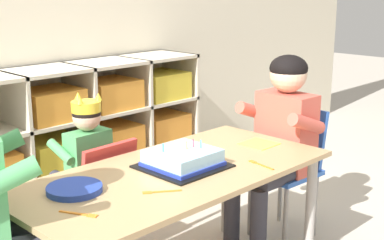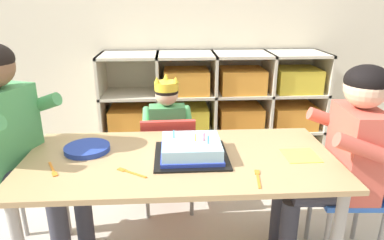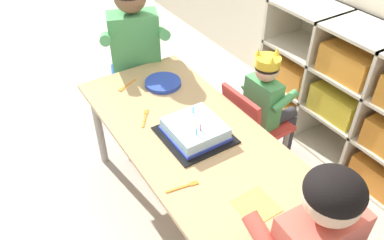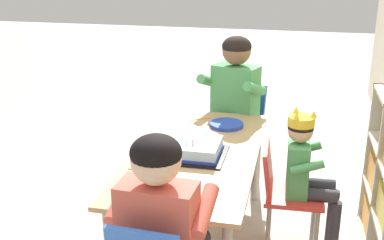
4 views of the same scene
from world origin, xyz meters
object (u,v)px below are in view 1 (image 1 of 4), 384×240
object	(u,v)px
guest_at_table_side	(279,131)
fork_scattered_mid_table	(260,164)
classroom_chair_blue	(98,190)
classroom_chair_guest_side	(291,163)
activity_table	(175,186)
fork_at_table_front_edge	(159,192)
child_with_crown	(83,157)
birthday_cake_on_tray	(183,160)
fork_near_cake_tray	(81,214)
paper_plate_stack	(74,189)

from	to	relation	value
guest_at_table_side	fork_scattered_mid_table	bearing A→B (deg)	-59.99
classroom_chair_blue	classroom_chair_guest_side	bearing A→B (deg)	151.82
activity_table	classroom_chair_blue	bearing A→B (deg)	97.03
classroom_chair_guest_side	fork_at_table_front_edge	bearing A→B (deg)	-78.83
child_with_crown	birthday_cake_on_tray	xyz separation A→B (m)	(0.11, -0.57, 0.09)
fork_scattered_mid_table	fork_at_table_front_edge	bearing A→B (deg)	-89.26
guest_at_table_side	birthday_cake_on_tray	distance (m)	0.71
child_with_crown	fork_scattered_mid_table	distance (m)	0.87
activity_table	fork_near_cake_tray	world-z (taller)	fork_near_cake_tray
classroom_chair_blue	guest_at_table_side	xyz separation A→B (m)	(0.82, -0.45, 0.22)
activity_table	fork_scattered_mid_table	xyz separation A→B (m)	(0.30, -0.21, 0.07)
birthday_cake_on_tray	activity_table	bearing A→B (deg)	-172.13
fork_scattered_mid_table	fork_near_cake_tray	world-z (taller)	same
paper_plate_stack	activity_table	bearing A→B (deg)	-12.45
classroom_chair_guest_side	birthday_cake_on_tray	bearing A→B (deg)	-86.01
guest_at_table_side	fork_at_table_front_edge	bearing A→B (deg)	-77.52
fork_scattered_mid_table	fork_at_table_front_edge	distance (m)	0.51
classroom_chair_blue	fork_scattered_mid_table	bearing A→B (deg)	115.90
classroom_chair_guest_side	fork_near_cake_tray	bearing A→B (deg)	-82.21
classroom_chair_blue	paper_plate_stack	xyz separation A→B (m)	(-0.37, -0.38, 0.22)
fork_at_table_front_edge	birthday_cake_on_tray	bearing A→B (deg)	63.05
child_with_crown	birthday_cake_on_tray	distance (m)	0.59
fork_at_table_front_edge	child_with_crown	bearing A→B (deg)	113.15
guest_at_table_side	fork_near_cake_tray	distance (m)	1.29
classroom_chair_blue	fork_near_cake_tray	size ratio (longest dim) A/B	4.73
classroom_chair_blue	guest_at_table_side	world-z (taller)	guest_at_table_side
classroom_chair_guest_side	paper_plate_stack	world-z (taller)	classroom_chair_guest_side
fork_at_table_front_edge	fork_near_cake_tray	size ratio (longest dim) A/B	0.97
classroom_chair_guest_side	fork_near_cake_tray	distance (m)	1.41
classroom_chair_guest_side	child_with_crown	bearing A→B (deg)	-117.77
activity_table	fork_at_table_front_edge	world-z (taller)	fork_at_table_front_edge
activity_table	birthday_cake_on_tray	size ratio (longest dim) A/B	4.26
paper_plate_stack	fork_at_table_front_edge	size ratio (longest dim) A/B	1.61
child_with_crown	fork_at_table_front_edge	world-z (taller)	child_with_crown
child_with_crown	guest_at_table_side	bearing A→B (deg)	143.76
fork_scattered_mid_table	classroom_chair_guest_side	bearing A→B (deg)	120.28
classroom_chair_blue	child_with_crown	bearing A→B (deg)	-90.18
child_with_crown	fork_scattered_mid_table	world-z (taller)	child_with_crown
guest_at_table_side	classroom_chair_guest_side	bearing A→B (deg)	90.00
guest_at_table_side	birthday_cake_on_tray	xyz separation A→B (m)	(-0.71, -0.02, 0.02)
activity_table	fork_near_cake_tray	bearing A→B (deg)	-170.09
fork_scattered_mid_table	fork_near_cake_tray	distance (m)	0.83
guest_at_table_side	birthday_cake_on_tray	world-z (taller)	guest_at_table_side
child_with_crown	classroom_chair_guest_side	xyz separation A→B (m)	(0.93, -0.57, -0.12)
child_with_crown	birthday_cake_on_tray	size ratio (longest dim) A/B	2.59
fork_scattered_mid_table	fork_at_table_front_edge	xyz separation A→B (m)	(-0.51, 0.07, 0.00)
guest_at_table_side	fork_at_table_front_edge	size ratio (longest dim) A/B	7.64
classroom_chair_guest_side	birthday_cake_on_tray	world-z (taller)	birthday_cake_on_tray
fork_scattered_mid_table	fork_at_table_front_edge	world-z (taller)	same
guest_at_table_side	paper_plate_stack	bearing A→B (deg)	-90.08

